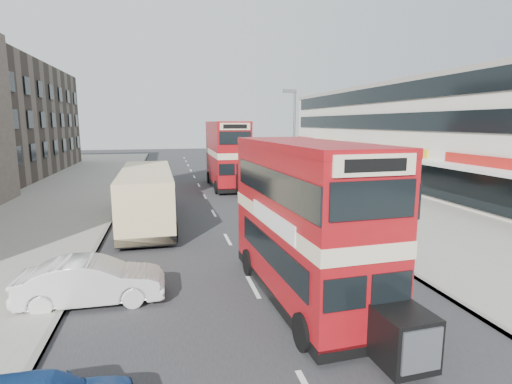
{
  "coord_description": "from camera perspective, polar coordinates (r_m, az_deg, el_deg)",
  "views": [
    {
      "loc": [
        -2.81,
        -11.16,
        5.73
      ],
      "look_at": [
        0.88,
        5.47,
        2.79
      ],
      "focal_mm": 28.32,
      "sensor_mm": 36.0,
      "label": 1
    }
  ],
  "objects": [
    {
      "name": "ground",
      "position": [
        12.85,
        1.52,
        -16.67
      ],
      "size": [
        160.0,
        160.0,
        0.0
      ],
      "primitive_type": "plane",
      "color": "#28282B",
      "rests_on": "ground"
    },
    {
      "name": "road_surface",
      "position": [
        31.8,
        -7.24,
        -0.65
      ],
      "size": [
        12.0,
        90.0,
        0.01
      ],
      "primitive_type": "cube",
      "color": "#28282B",
      "rests_on": "ground"
    },
    {
      "name": "pavement_right",
      "position": [
        34.96,
        12.74,
        0.24
      ],
      "size": [
        12.0,
        90.0,
        0.15
      ],
      "primitive_type": "cube",
      "color": "gray",
      "rests_on": "ground"
    },
    {
      "name": "pavement_left",
      "position": [
        32.97,
        -28.48,
        -1.28
      ],
      "size": [
        12.0,
        90.0,
        0.15
      ],
      "primitive_type": "cube",
      "color": "gray",
      "rests_on": "ground"
    },
    {
      "name": "kerb_left",
      "position": [
        31.84,
        -18.24,
        -0.93
      ],
      "size": [
        0.2,
        90.0,
        0.16
      ],
      "primitive_type": "cube",
      "color": "gray",
      "rests_on": "ground"
    },
    {
      "name": "kerb_right",
      "position": [
        32.89,
        3.4,
        -0.12
      ],
      "size": [
        0.2,
        90.0,
        0.16
      ],
      "primitive_type": "cube",
      "color": "gray",
      "rests_on": "ground"
    },
    {
      "name": "commercial_row",
      "position": [
        40.23,
        22.15,
        7.61
      ],
      "size": [
        9.9,
        46.2,
        9.3
      ],
      "color": "beige",
      "rests_on": "ground"
    },
    {
      "name": "street_lamp",
      "position": [
        30.63,
        5.29,
        7.99
      ],
      "size": [
        1.0,
        0.2,
        8.12
      ],
      "color": "slate",
      "rests_on": "ground"
    },
    {
      "name": "bus_main",
      "position": [
        13.03,
        6.94,
        -4.07
      ],
      "size": [
        2.98,
        9.09,
        4.98
      ],
      "rotation": [
        0.0,
        0.0,
        3.2
      ],
      "color": "black",
      "rests_on": "ground"
    },
    {
      "name": "bus_second",
      "position": [
        35.95,
        -4.1,
        5.35
      ],
      "size": [
        2.83,
        10.21,
        5.62
      ],
      "rotation": [
        0.0,
        0.0,
        3.14
      ],
      "color": "black",
      "rests_on": "ground"
    },
    {
      "name": "coach",
      "position": [
        23.83,
        -15.16,
        -0.3
      ],
      "size": [
        3.06,
        10.89,
        2.87
      ],
      "rotation": [
        0.0,
        0.0,
        0.02
      ],
      "color": "black",
      "rests_on": "ground"
    },
    {
      "name": "car_left_front",
      "position": [
        14.16,
        -22.13,
        -11.59
      ],
      "size": [
        4.49,
        1.59,
        1.47
      ],
      "primitive_type": "imported",
      "rotation": [
        0.0,
        0.0,
        1.58
      ],
      "color": "silver",
      "rests_on": "ground"
    },
    {
      "name": "car_right_a",
      "position": [
        27.56,
        5.47,
        -0.85
      ],
      "size": [
        4.67,
        2.22,
        1.31
      ],
      "primitive_type": "imported",
      "rotation": [
        0.0,
        0.0,
        -1.66
      ],
      "color": "#A02010",
      "rests_on": "ground"
    },
    {
      "name": "car_right_b",
      "position": [
        32.89,
        1.18,
        0.86
      ],
      "size": [
        4.54,
        2.24,
        1.24
      ],
      "primitive_type": "imported",
      "rotation": [
        0.0,
        0.0,
        -1.53
      ],
      "color": "#B43B12",
      "rests_on": "ground"
    },
    {
      "name": "car_right_c",
      "position": [
        41.83,
        -2.02,
        2.95
      ],
      "size": [
        4.55,
        2.2,
        1.5
      ],
      "primitive_type": "imported",
      "rotation": [
        0.0,
        0.0,
        -1.67
      ],
      "color": "#5998B2",
      "rests_on": "ground"
    },
    {
      "name": "pedestrian_near",
      "position": [
        27.26,
        10.11,
        -0.25
      ],
      "size": [
        0.69,
        0.49,
        1.79
      ],
      "primitive_type": "imported",
      "rotation": [
        0.0,
        0.0,
        3.08
      ],
      "color": "gray",
      "rests_on": "pavement_right"
    },
    {
      "name": "cyclist",
      "position": [
        32.78,
        -0.25,
        0.87
      ],
      "size": [
        0.82,
        1.87,
        1.96
      ],
      "rotation": [
        0.0,
        0.0,
        -0.11
      ],
      "color": "gray",
      "rests_on": "ground"
    }
  ]
}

